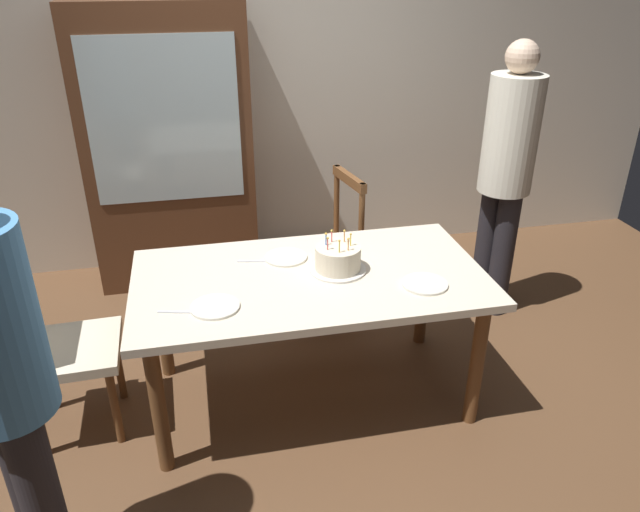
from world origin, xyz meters
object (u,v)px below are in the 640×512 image
at_px(plate_near_celebrant, 215,307).
at_px(china_cabinet, 169,150).
at_px(dining_table, 310,290).
at_px(birthday_cake, 338,259).
at_px(plate_far_side, 286,257).
at_px(plate_near_guest, 425,284).
at_px(chair_spindle_back, 323,252).
at_px(person_guest, 506,167).
at_px(chair_upholstered, 48,338).
at_px(person_celebrant, 1,375).

xyz_separation_m(plate_near_celebrant, china_cabinet, (-0.19, 1.77, 0.21)).
bearing_deg(dining_table, birthday_cake, 8.00).
height_order(plate_far_side, plate_near_guest, same).
relative_size(chair_spindle_back, person_guest, 0.55).
distance_m(plate_far_side, china_cabinet, 1.48).
bearing_deg(plate_far_side, dining_table, -67.62).
bearing_deg(chair_spindle_back, chair_upholstered, -152.63).
relative_size(dining_table, person_guest, 0.99).
height_order(plate_near_celebrant, chair_spindle_back, chair_spindle_back).
height_order(dining_table, person_celebrant, person_celebrant).
xyz_separation_m(person_guest, china_cabinet, (-2.01, 0.91, -0.03)).
relative_size(dining_table, chair_spindle_back, 1.80).
xyz_separation_m(chair_upholstered, person_celebrant, (0.07, -0.81, 0.39)).
xyz_separation_m(plate_far_side, chair_spindle_back, (0.33, 0.58, -0.28)).
xyz_separation_m(plate_far_side, china_cabinet, (-0.58, 1.35, 0.21)).
bearing_deg(chair_spindle_back, plate_near_guest, -74.73).
distance_m(plate_near_guest, chair_spindle_back, 1.07).
bearing_deg(plate_near_guest, plate_far_side, 145.24).
height_order(plate_near_guest, china_cabinet, china_cabinet).
height_order(plate_near_celebrant, plate_near_guest, same).
height_order(plate_near_guest, person_celebrant, person_celebrant).
bearing_deg(plate_near_celebrant, chair_upholstered, 163.73).
xyz_separation_m(plate_near_celebrant, plate_near_guest, (0.98, 0.00, 0.00)).
relative_size(plate_near_guest, chair_spindle_back, 0.23).
height_order(chair_spindle_back, person_celebrant, person_celebrant).
height_order(dining_table, plate_near_celebrant, plate_near_celebrant).
relative_size(chair_upholstered, person_celebrant, 0.58).
distance_m(person_celebrant, person_guest, 2.90).
relative_size(dining_table, chair_upholstered, 1.80).
bearing_deg(birthday_cake, plate_near_guest, -31.72).
xyz_separation_m(person_celebrant, person_guest, (2.52, 1.44, 0.06)).
height_order(plate_near_celebrant, chair_upholstered, chair_upholstered).
xyz_separation_m(chair_spindle_back, person_celebrant, (-1.41, -1.58, 0.47)).
distance_m(chair_spindle_back, person_guest, 1.23).
bearing_deg(china_cabinet, person_guest, -24.43).
bearing_deg(chair_upholstered, dining_table, -0.84).
bearing_deg(person_celebrant, dining_table, 34.17).
bearing_deg(dining_table, chair_spindle_back, 72.95).
distance_m(plate_near_celebrant, chair_spindle_back, 1.26).
height_order(chair_upholstered, person_celebrant, person_celebrant).
relative_size(plate_near_celebrant, person_celebrant, 0.14).
xyz_separation_m(plate_far_side, person_celebrant, (-1.08, -1.00, 0.18)).
xyz_separation_m(dining_table, person_guest, (1.35, 0.65, 0.34)).
bearing_deg(person_guest, dining_table, -154.34).
bearing_deg(plate_far_side, person_guest, 17.04).
height_order(plate_far_side, person_guest, person_guest).
bearing_deg(birthday_cake, china_cabinet, 117.66).
xyz_separation_m(chair_spindle_back, person_guest, (1.10, -0.14, 0.53)).
distance_m(plate_near_celebrant, plate_far_side, 0.57).
distance_m(plate_far_side, person_guest, 1.52).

